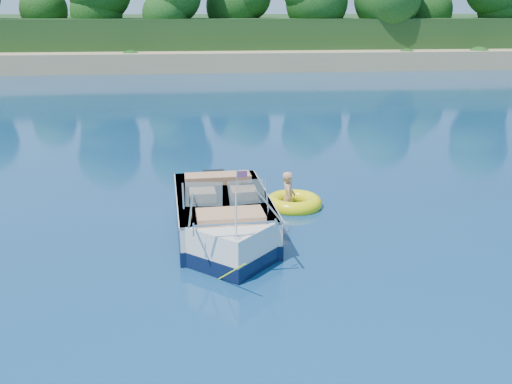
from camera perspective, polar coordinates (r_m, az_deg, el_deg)
ground at (r=12.02m, az=3.74°, el=-5.35°), size 160.00×160.00×0.00m
shoreline at (r=74.77m, az=-4.98°, el=14.84°), size 170.00×59.00×6.00m
treeline at (r=51.94m, az=-4.33°, el=18.64°), size 150.00×7.12×8.19m
motorboat at (r=12.38m, az=-3.20°, el=-2.82°), size 2.19×5.65×1.88m
tow_tube at (r=14.30m, az=3.77°, el=-1.08°), size 1.73×1.73×0.38m
boy at (r=14.34m, az=3.24°, el=-1.44°), size 0.41×0.79×1.51m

